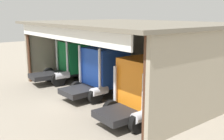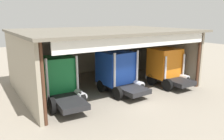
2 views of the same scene
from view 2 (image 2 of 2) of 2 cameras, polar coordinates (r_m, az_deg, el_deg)
ground_plane at (r=16.95m, az=6.87°, el=-8.19°), size 80.00×80.00×0.00m
workshop_shed at (r=21.04m, az=-3.69°, el=6.36°), size 14.98×11.32×5.17m
truck_green_yard_outside at (r=16.65m, az=-13.31°, el=-2.41°), size 2.62×5.32×3.59m
truck_blue_center_left_bay at (r=18.59m, az=1.47°, el=-0.21°), size 2.86×4.85×3.61m
truck_orange_center_right_bay at (r=21.10m, az=13.77°, el=0.98°), size 2.70×4.25×3.42m
oil_drum at (r=23.81m, az=-14.01°, el=-0.93°), size 0.58×0.58×0.95m
tool_cart at (r=24.92m, az=-2.07°, el=0.16°), size 0.90×0.60×1.00m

